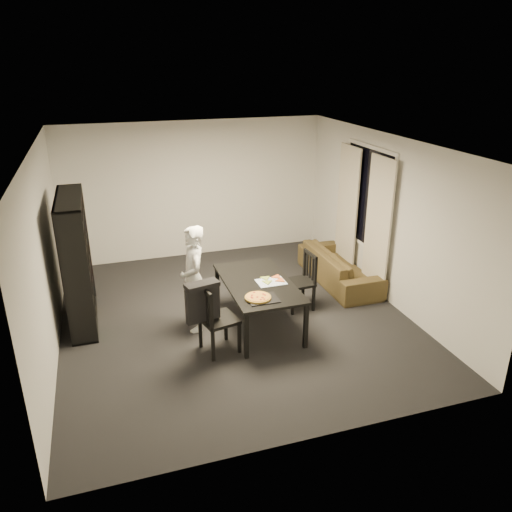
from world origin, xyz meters
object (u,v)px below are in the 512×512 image
object	(u,v)px
baking_tray	(263,299)
sofa	(339,266)
pepperoni_pizza	(258,297)
chair_left	(213,315)
person	(194,279)
dining_table	(258,286)
chair_right	(304,277)
bookshelf	(77,261)

from	to	relation	value
baking_tray	sofa	bearing A→B (deg)	38.95
pepperoni_pizza	chair_left	bearing A→B (deg)	179.24
person	sofa	world-z (taller)	person
pepperoni_pizza	dining_table	bearing A→B (deg)	71.70
chair_right	person	size ratio (longest dim) A/B	0.58
bookshelf	chair_right	bearing A→B (deg)	-10.52
baking_tray	chair_left	bearing A→B (deg)	176.95
chair_left	chair_right	bearing A→B (deg)	-76.01
baking_tray	person	bearing A→B (deg)	135.97
person	pepperoni_pizza	distance (m)	1.02
bookshelf	chair_right	world-z (taller)	bookshelf
chair_left	sofa	distance (m)	3.02
sofa	chair_right	bearing A→B (deg)	125.35
dining_table	baking_tray	size ratio (longest dim) A/B	4.15
dining_table	pepperoni_pizza	distance (m)	0.55
chair_left	pepperoni_pizza	size ratio (longest dim) A/B	2.77
dining_table	chair_right	size ratio (longest dim) A/B	1.85
bookshelf	pepperoni_pizza	world-z (taller)	bookshelf
pepperoni_pizza	sofa	world-z (taller)	pepperoni_pizza
chair_right	baking_tray	size ratio (longest dim) A/B	2.25
chair_left	baking_tray	bearing A→B (deg)	-106.07
dining_table	baking_tray	bearing A→B (deg)	-101.56
bookshelf	chair_left	world-z (taller)	bookshelf
chair_right	sofa	size ratio (longest dim) A/B	0.46
person	chair_left	bearing A→B (deg)	7.55
bookshelf	sofa	distance (m)	4.29
dining_table	baking_tray	world-z (taller)	baking_tray
dining_table	chair_left	distance (m)	0.94
bookshelf	pepperoni_pizza	distance (m)	2.69
person	bookshelf	bearing A→B (deg)	-115.51
dining_table	sofa	world-z (taller)	dining_table
person	sofa	distance (m)	2.86
person	baking_tray	world-z (taller)	person
chair_right	baking_tray	world-z (taller)	chair_right
dining_table	chair_right	bearing A→B (deg)	21.17
dining_table	chair_left	size ratio (longest dim) A/B	1.71
dining_table	bookshelf	bearing A→B (deg)	158.91
bookshelf	person	distance (m)	1.71
person	baking_tray	bearing A→B (deg)	45.75
chair_left	bookshelf	bearing A→B (deg)	35.64
person	pepperoni_pizza	world-z (taller)	person
chair_right	pepperoni_pizza	distance (m)	1.34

